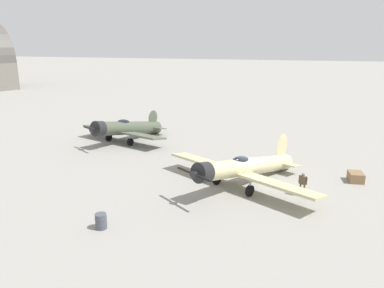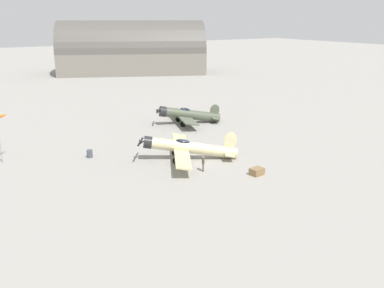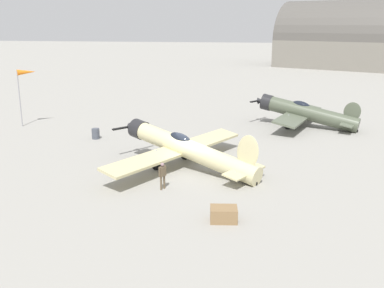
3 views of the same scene
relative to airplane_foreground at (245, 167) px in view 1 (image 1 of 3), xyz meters
The scene contains 6 objects.
ground_plane 1.49m from the airplane_foreground, 61.57° to the left, with size 400.00×400.00×0.00m, color gray.
airplane_foreground is the anchor object (origin of this frame).
airplane_mid_apron 16.70m from the airplane_foreground, 148.00° to the left, with size 10.42×10.21×2.99m.
ground_crew_mechanic 4.22m from the airplane_foreground, ahead, with size 0.59×0.40×1.66m.
equipment_crate 8.70m from the airplane_foreground, 22.91° to the left, with size 1.20×1.48×0.72m.
fuel_drum 11.24m from the airplane_foreground, 126.12° to the right, with size 0.69×0.69×0.90m.
Camera 1 is at (3.91, -26.32, 10.28)m, focal length 34.95 mm.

